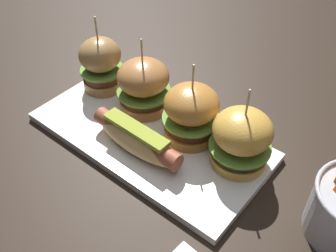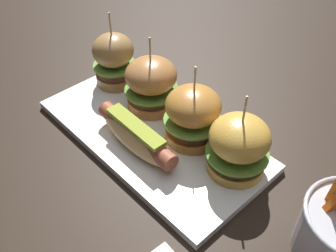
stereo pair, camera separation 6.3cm
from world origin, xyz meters
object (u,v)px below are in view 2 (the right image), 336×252
slider_center_right (193,115)px  slider_far_right (239,145)px  slider_center_left (151,84)px  slider_far_left (114,59)px  hot_dog (136,136)px  platter_main (152,134)px

slider_center_right → slider_far_right: same height
slider_center_left → slider_far_left: bearing=-178.0°
slider_far_left → slider_center_left: slider_far_left is taller
slider_center_right → slider_far_left: bearing=178.8°
slider_center_right → slider_center_left: bearing=175.9°
hot_dog → slider_center_right: (0.05, 0.08, 0.03)m
slider_center_left → slider_far_right: (0.21, -0.01, 0.00)m
slider_center_right → slider_far_right: (0.10, 0.00, -0.00)m
slider_center_right → slider_far_right: size_ratio=1.01×
slider_far_left → slider_far_right: bearing=-0.7°
slider_far_left → slider_center_right: (0.22, -0.00, -0.00)m
platter_main → hot_dog: (0.01, -0.04, 0.03)m
platter_main → slider_center_right: 0.09m
hot_dog → slider_far_left: 0.19m
slider_center_right → slider_far_right: bearing=0.2°
slider_center_right → slider_far_right: 0.10m
platter_main → slider_far_left: bearing=164.4°
slider_center_right → hot_dog: bearing=-120.4°
hot_dog → slider_center_right: bearing=59.6°
slider_far_left → slider_far_right: slider_far_left is taller
slider_far_left → hot_dog: bearing=-27.1°
slider_center_left → slider_center_right: bearing=-4.1°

